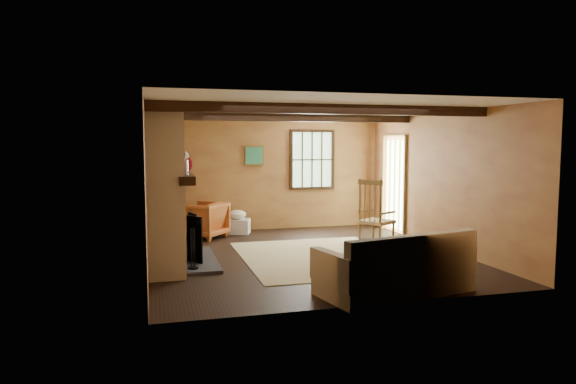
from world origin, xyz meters
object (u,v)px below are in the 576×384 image
object	(u,v)px
fireplace	(166,192)
laundry_basket	(237,226)
sofa	(397,271)
rocking_chair	(375,219)
armchair	(204,220)

from	to	relation	value
fireplace	laundry_basket	world-z (taller)	fireplace
sofa	laundry_basket	xyz separation A→B (m)	(-1.21, 4.74, -0.13)
rocking_chair	laundry_basket	xyz separation A→B (m)	(-2.10, 2.15, -0.37)
fireplace	armchair	size ratio (longest dim) A/B	3.07
fireplace	rocking_chair	world-z (taller)	fireplace
rocking_chair	sofa	xyz separation A→B (m)	(-0.89, -2.60, -0.24)
laundry_basket	armchair	xyz separation A→B (m)	(-0.72, -0.32, 0.21)
fireplace	armchair	xyz separation A→B (m)	(0.77, 2.03, -0.75)
armchair	rocking_chair	bearing A→B (deg)	96.76
fireplace	laundry_basket	bearing A→B (deg)	57.59
rocking_chair	armchair	bearing A→B (deg)	26.12
sofa	armchair	distance (m)	4.83
rocking_chair	laundry_basket	bearing A→B (deg)	13.44
rocking_chair	laundry_basket	size ratio (longest dim) A/B	2.48
laundry_basket	armchair	distance (m)	0.81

